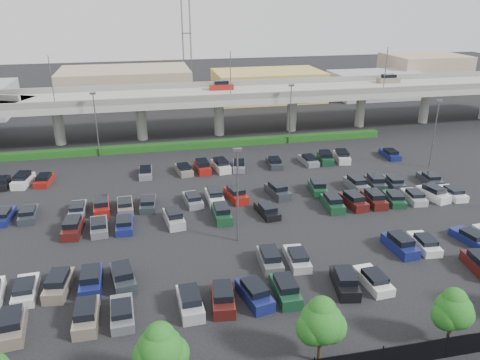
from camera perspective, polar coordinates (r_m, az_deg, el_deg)
The scene contains 8 objects.
ground at distance 57.09m, azimuth -1.96°, elevation -3.56°, with size 280.00×280.00×0.00m, color black.
overpass at distance 85.10m, azimuth -6.09°, elevation 9.83°, with size 150.00×13.00×15.80m.
hedge at distance 79.99m, azimuth -5.21°, elevation 4.33°, with size 66.00×1.60×1.10m, color #123910.
tree_row at distance 33.48m, azimuth 7.83°, elevation -17.10°, with size 65.07×3.66×5.94m.
parked_cars at distance 53.47m, azimuth -1.25°, elevation -4.63°, with size 63.04×41.69×1.67m.
light_poles at distance 56.06m, azimuth -6.56°, elevation 2.71°, with size 66.90×48.38×10.30m.
distant_buildings at distance 116.48m, azimuth -1.48°, elevation 11.55°, with size 138.00×24.00×9.00m.
comm_tower at distance 125.79m, azimuth -6.57°, elevation 17.63°, with size 2.40×2.40×30.00m.
Camera 1 is at (-9.02, -50.80, 24.43)m, focal length 35.00 mm.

